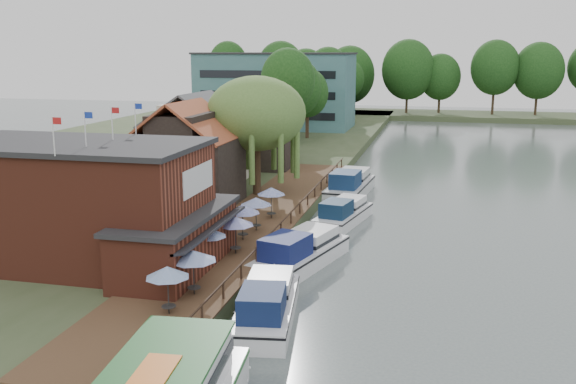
% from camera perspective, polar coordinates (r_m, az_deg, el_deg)
% --- Properties ---
extents(ground, '(260.00, 260.00, 0.00)m').
position_cam_1_polar(ground, '(36.96, 4.76, -8.93)').
color(ground, '#4C5857').
rests_on(ground, ground).
extents(land_bank, '(50.00, 140.00, 1.00)m').
position_cam_1_polar(land_bank, '(78.53, -13.24, 2.60)').
color(land_bank, '#384728').
rests_on(land_bank, ground).
extents(quay_deck, '(6.00, 50.00, 0.10)m').
position_cam_1_polar(quay_deck, '(47.59, -2.91, -2.68)').
color(quay_deck, '#47301E').
rests_on(quay_deck, land_bank).
extents(quay_rail, '(0.20, 49.00, 1.00)m').
position_cam_1_polar(quay_rail, '(47.28, 0.40, -2.20)').
color(quay_rail, black).
rests_on(quay_rail, land_bank).
extents(pub, '(20.00, 11.00, 7.30)m').
position_cam_1_polar(pub, '(39.16, -16.03, -1.02)').
color(pub, maroon).
rests_on(pub, land_bank).
extents(hotel_block, '(25.40, 12.40, 12.30)m').
position_cam_1_polar(hotel_block, '(107.71, -1.09, 9.06)').
color(hotel_block, '#38666B').
rests_on(hotel_block, land_bank).
extents(cottage_a, '(8.60, 7.60, 8.50)m').
position_cam_1_polar(cottage_a, '(52.72, -9.06, 3.33)').
color(cottage_a, black).
rests_on(cottage_a, land_bank).
extents(cottage_b, '(9.60, 8.60, 8.50)m').
position_cam_1_polar(cottage_b, '(63.01, -8.12, 4.83)').
color(cottage_b, beige).
rests_on(cottage_b, land_bank).
extents(cottage_c, '(7.60, 7.60, 8.50)m').
position_cam_1_polar(cottage_c, '(70.20, -2.36, 5.71)').
color(cottage_c, black).
rests_on(cottage_c, land_bank).
extents(willow, '(8.60, 8.60, 10.43)m').
position_cam_1_polar(willow, '(55.77, -2.83, 4.96)').
color(willow, '#476B2D').
rests_on(willow, land_bank).
extents(umbrella_0, '(2.14, 2.14, 2.38)m').
position_cam_1_polar(umbrella_0, '(31.41, -10.61, -8.56)').
color(umbrella_0, '#1B4B95').
rests_on(umbrella_0, quay_deck).
extents(umbrella_1, '(2.46, 2.46, 2.38)m').
position_cam_1_polar(umbrella_1, '(33.58, -8.40, -7.09)').
color(umbrella_1, '#1B3E96').
rests_on(umbrella_1, quay_deck).
extents(umbrella_2, '(2.10, 2.10, 2.38)m').
position_cam_1_polar(umbrella_2, '(37.64, -7.03, -4.89)').
color(umbrella_2, navy).
rests_on(umbrella_2, quay_deck).
extents(umbrella_3, '(2.37, 2.37, 2.38)m').
position_cam_1_polar(umbrella_3, '(39.90, -4.71, -3.83)').
color(umbrella_3, navy).
rests_on(umbrella_3, quay_deck).
extents(umbrella_4, '(2.37, 2.37, 2.38)m').
position_cam_1_polar(umbrella_4, '(42.82, -4.06, -2.69)').
color(umbrella_4, navy).
rests_on(umbrella_4, quay_deck).
extents(umbrella_5, '(2.21, 2.21, 2.38)m').
position_cam_1_polar(umbrella_5, '(44.93, -2.85, -1.95)').
color(umbrella_5, navy).
rests_on(umbrella_5, quay_deck).
extents(umbrella_6, '(2.15, 2.15, 2.38)m').
position_cam_1_polar(umbrella_6, '(48.15, -1.50, -0.97)').
color(umbrella_6, navy).
rests_on(umbrella_6, quay_deck).
extents(cruiser_0, '(4.44, 9.90, 2.30)m').
position_cam_1_polar(cruiser_0, '(32.90, -1.91, -9.49)').
color(cruiser_0, silver).
rests_on(cruiser_0, ground).
extents(cruiser_1, '(5.88, 10.64, 2.47)m').
position_cam_1_polar(cruiser_1, '(40.80, 1.11, -4.97)').
color(cruiser_1, silver).
rests_on(cruiser_1, ground).
extents(cruiser_2, '(4.57, 9.41, 2.15)m').
position_cam_1_polar(cruiser_2, '(51.17, 4.96, -1.60)').
color(cruiser_2, white).
rests_on(cruiser_2, ground).
extents(cruiser_3, '(4.28, 10.99, 2.64)m').
position_cam_1_polar(cruiser_3, '(61.11, 5.53, 0.92)').
color(cruiser_3, silver).
rests_on(cruiser_3, ground).
extents(swan, '(0.44, 0.44, 0.44)m').
position_cam_1_polar(swan, '(27.55, -4.06, -16.24)').
color(swan, white).
rests_on(swan, ground).
extents(bank_tree_0, '(6.51, 6.51, 12.87)m').
position_cam_1_polar(bank_tree_0, '(77.76, -0.01, 7.99)').
color(bank_tree_0, '#143811').
rests_on(bank_tree_0, land_bank).
extents(bank_tree_1, '(6.85, 6.85, 11.55)m').
position_cam_1_polar(bank_tree_1, '(88.11, 0.74, 8.07)').
color(bank_tree_1, '#143811').
rests_on(bank_tree_1, land_bank).
extents(bank_tree_2, '(6.14, 6.14, 10.07)m').
position_cam_1_polar(bank_tree_2, '(93.95, 1.72, 7.88)').
color(bank_tree_2, '#143811').
rests_on(bank_tree_2, land_bank).
extents(bank_tree_3, '(7.74, 7.74, 13.25)m').
position_cam_1_polar(bank_tree_3, '(114.13, 3.57, 9.46)').
color(bank_tree_3, '#143811').
rests_on(bank_tree_3, land_bank).
extents(bank_tree_4, '(7.52, 7.52, 12.64)m').
position_cam_1_polar(bank_tree_4, '(120.89, 4.03, 9.47)').
color(bank_tree_4, '#143811').
rests_on(bank_tree_4, land_bank).
extents(bank_tree_5, '(6.61, 6.61, 10.90)m').
position_cam_1_polar(bank_tree_5, '(129.75, 5.32, 9.26)').
color(bank_tree_5, '#143811').
rests_on(bank_tree_5, land_bank).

